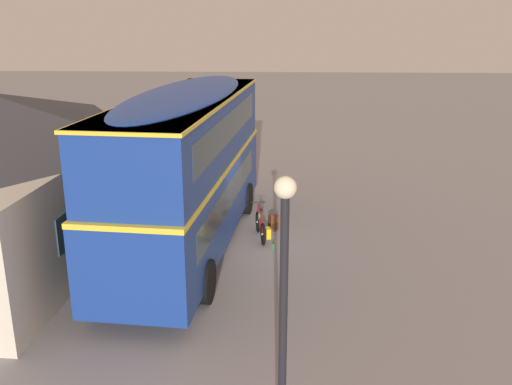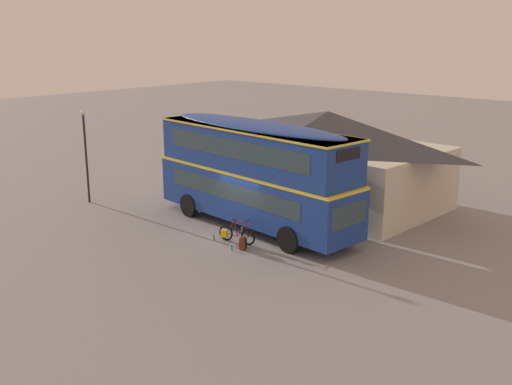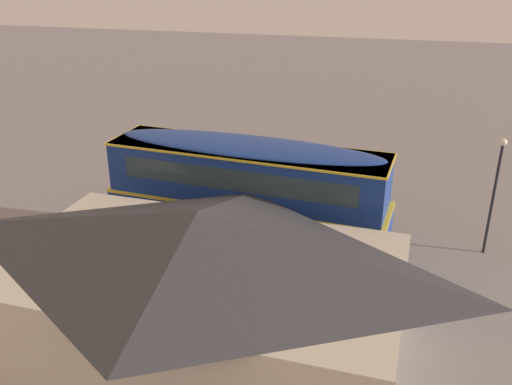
# 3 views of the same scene
# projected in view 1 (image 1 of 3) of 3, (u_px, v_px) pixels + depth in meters

# --- Properties ---
(ground_plane) EXTENTS (120.00, 120.00, 0.00)m
(ground_plane) POSITION_uv_depth(u_px,v_px,m) (235.00, 245.00, 16.94)
(ground_plane) COLOR gray
(double_decker_bus) EXTENTS (10.82, 3.43, 4.79)m
(double_decker_bus) POSITION_uv_depth(u_px,v_px,m) (189.00, 162.00, 16.00)
(double_decker_bus) COLOR black
(double_decker_bus) RESTS_ON ground
(touring_bicycle) EXTENTS (1.75, 0.67, 1.04)m
(touring_bicycle) POSITION_uv_depth(u_px,v_px,m) (261.00, 227.00, 17.33)
(touring_bicycle) COLOR black
(touring_bicycle) RESTS_ON ground
(backpack_on_ground) EXTENTS (0.36, 0.36, 0.55)m
(backpack_on_ground) POSITION_uv_depth(u_px,v_px,m) (273.00, 222.00, 18.09)
(backpack_on_ground) COLOR #592D19
(backpack_on_ground) RESTS_ON ground
(water_bottle_green_metal) EXTENTS (0.08, 0.08, 0.23)m
(water_bottle_green_metal) POSITION_uv_depth(u_px,v_px,m) (274.00, 246.00, 16.56)
(water_bottle_green_metal) COLOR green
(water_bottle_green_metal) RESTS_ON ground
(water_bottle_blue_sports) EXTENTS (0.07, 0.07, 0.21)m
(water_bottle_blue_sports) POSITION_uv_depth(u_px,v_px,m) (286.00, 230.00, 17.89)
(water_bottle_blue_sports) COLOR #338CBF
(water_bottle_blue_sports) RESTS_ON ground
(street_lamp) EXTENTS (0.28, 0.28, 4.78)m
(street_lamp) POSITION_uv_depth(u_px,v_px,m) (283.00, 314.00, 7.15)
(street_lamp) COLOR black
(street_lamp) RESTS_ON ground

